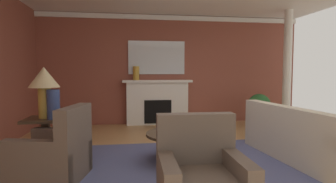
{
  "coord_description": "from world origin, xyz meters",
  "views": [
    {
      "loc": [
        -1.09,
        -4.04,
        1.37
      ],
      "look_at": [
        -0.32,
        1.11,
        1.0
      ],
      "focal_mm": 29.1,
      "sensor_mm": 36.0,
      "label": 1
    }
  ],
  "objects_px": {
    "sofa": "(302,141)",
    "mantel_mirror": "(157,58)",
    "armchair_near_window": "(54,157)",
    "potted_plant": "(259,107)",
    "vase_mantel_left": "(136,73)",
    "coffee_table": "(179,140)",
    "fireplace": "(157,103)",
    "vase_on_side_table": "(53,104)",
    "table_lamp": "(44,82)",
    "side_table": "(46,138)"
  },
  "relations": [
    {
      "from": "armchair_near_window",
      "to": "potted_plant",
      "type": "height_order",
      "value": "armchair_near_window"
    },
    {
      "from": "vase_mantel_left",
      "to": "vase_on_side_table",
      "type": "bearing_deg",
      "value": -113.4
    },
    {
      "from": "fireplace",
      "to": "table_lamp",
      "type": "bearing_deg",
      "value": -124.49
    },
    {
      "from": "vase_on_side_table",
      "to": "sofa",
      "type": "bearing_deg",
      "value": -3.62
    },
    {
      "from": "fireplace",
      "to": "vase_mantel_left",
      "type": "height_order",
      "value": "vase_mantel_left"
    },
    {
      "from": "vase_mantel_left",
      "to": "table_lamp",
      "type": "bearing_deg",
      "value": -116.76
    },
    {
      "from": "fireplace",
      "to": "vase_mantel_left",
      "type": "distance_m",
      "value": 0.96
    },
    {
      "from": "sofa",
      "to": "vase_mantel_left",
      "type": "bearing_deg",
      "value": 127.88
    },
    {
      "from": "mantel_mirror",
      "to": "potted_plant",
      "type": "xyz_separation_m",
      "value": [
        2.47,
        -0.86,
        -1.26
      ]
    },
    {
      "from": "side_table",
      "to": "vase_mantel_left",
      "type": "distance_m",
      "value": 3.3
    },
    {
      "from": "mantel_mirror",
      "to": "sofa",
      "type": "height_order",
      "value": "mantel_mirror"
    },
    {
      "from": "potted_plant",
      "to": "mantel_mirror",
      "type": "bearing_deg",
      "value": 160.75
    },
    {
      "from": "fireplace",
      "to": "vase_on_side_table",
      "type": "bearing_deg",
      "value": -121.36
    },
    {
      "from": "coffee_table",
      "to": "armchair_near_window",
      "type": "bearing_deg",
      "value": -164.39
    },
    {
      "from": "mantel_mirror",
      "to": "vase_on_side_table",
      "type": "xyz_separation_m",
      "value": [
        -1.82,
        -3.12,
        -0.84
      ]
    },
    {
      "from": "mantel_mirror",
      "to": "armchair_near_window",
      "type": "distance_m",
      "value": 4.27
    },
    {
      "from": "coffee_table",
      "to": "vase_mantel_left",
      "type": "distance_m",
      "value": 3.2
    },
    {
      "from": "sofa",
      "to": "vase_mantel_left",
      "type": "distance_m",
      "value": 4.17
    },
    {
      "from": "sofa",
      "to": "coffee_table",
      "type": "distance_m",
      "value": 1.94
    },
    {
      "from": "mantel_mirror",
      "to": "armchair_near_window",
      "type": "height_order",
      "value": "mantel_mirror"
    },
    {
      "from": "armchair_near_window",
      "to": "potted_plant",
      "type": "distance_m",
      "value": 5.01
    },
    {
      "from": "fireplace",
      "to": "potted_plant",
      "type": "relative_size",
      "value": 2.16
    },
    {
      "from": "table_lamp",
      "to": "potted_plant",
      "type": "bearing_deg",
      "value": 25.63
    },
    {
      "from": "table_lamp",
      "to": "vase_on_side_table",
      "type": "height_order",
      "value": "table_lamp"
    },
    {
      "from": "table_lamp",
      "to": "vase_mantel_left",
      "type": "xyz_separation_m",
      "value": [
        1.42,
        2.83,
        0.12
      ]
    },
    {
      "from": "fireplace",
      "to": "armchair_near_window",
      "type": "relative_size",
      "value": 1.89
    },
    {
      "from": "vase_on_side_table",
      "to": "potted_plant",
      "type": "height_order",
      "value": "vase_on_side_table"
    },
    {
      "from": "sofa",
      "to": "mantel_mirror",
      "type": "bearing_deg",
      "value": 119.87
    },
    {
      "from": "mantel_mirror",
      "to": "potted_plant",
      "type": "distance_m",
      "value": 2.9
    },
    {
      "from": "vase_mantel_left",
      "to": "potted_plant",
      "type": "height_order",
      "value": "vase_mantel_left"
    },
    {
      "from": "table_lamp",
      "to": "side_table",
      "type": "bearing_deg",
      "value": -3.58
    },
    {
      "from": "vase_mantel_left",
      "to": "potted_plant",
      "type": "relative_size",
      "value": 0.43
    },
    {
      "from": "vase_on_side_table",
      "to": "vase_mantel_left",
      "type": "distance_m",
      "value": 3.24
    },
    {
      "from": "fireplace",
      "to": "table_lamp",
      "type": "height_order",
      "value": "table_lamp"
    },
    {
      "from": "armchair_near_window",
      "to": "vase_mantel_left",
      "type": "distance_m",
      "value": 3.8
    },
    {
      "from": "fireplace",
      "to": "side_table",
      "type": "xyz_separation_m",
      "value": [
        -1.97,
        -2.87,
        -0.15
      ]
    },
    {
      "from": "coffee_table",
      "to": "vase_on_side_table",
      "type": "distance_m",
      "value": 1.91
    },
    {
      "from": "sofa",
      "to": "table_lamp",
      "type": "distance_m",
      "value": 4.03
    },
    {
      "from": "fireplace",
      "to": "vase_mantel_left",
      "type": "xyz_separation_m",
      "value": [
        -0.55,
        -0.05,
        0.79
      ]
    },
    {
      "from": "armchair_near_window",
      "to": "fireplace",
      "type": "bearing_deg",
      "value": 64.13
    },
    {
      "from": "sofa",
      "to": "potted_plant",
      "type": "distance_m",
      "value": 2.56
    },
    {
      "from": "coffee_table",
      "to": "vase_on_side_table",
      "type": "xyz_separation_m",
      "value": [
        -1.82,
        0.04,
        0.58
      ]
    },
    {
      "from": "sofa",
      "to": "armchair_near_window",
      "type": "height_order",
      "value": "armchair_near_window"
    },
    {
      "from": "table_lamp",
      "to": "sofa",
      "type": "bearing_deg",
      "value": -5.24
    },
    {
      "from": "coffee_table",
      "to": "potted_plant",
      "type": "xyz_separation_m",
      "value": [
        2.48,
        2.3,
        0.16
      ]
    },
    {
      "from": "fireplace",
      "to": "sofa",
      "type": "relative_size",
      "value": 0.83
    },
    {
      "from": "mantel_mirror",
      "to": "fireplace",
      "type": "bearing_deg",
      "value": -90.0
    },
    {
      "from": "potted_plant",
      "to": "armchair_near_window",
      "type": "bearing_deg",
      "value": -146.42
    },
    {
      "from": "armchair_near_window",
      "to": "vase_mantel_left",
      "type": "xyz_separation_m",
      "value": [
        1.15,
        3.46,
        1.04
      ]
    },
    {
      "from": "mantel_mirror",
      "to": "coffee_table",
      "type": "xyz_separation_m",
      "value": [
        -0.01,
        -3.16,
        -1.42
      ]
    }
  ]
}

